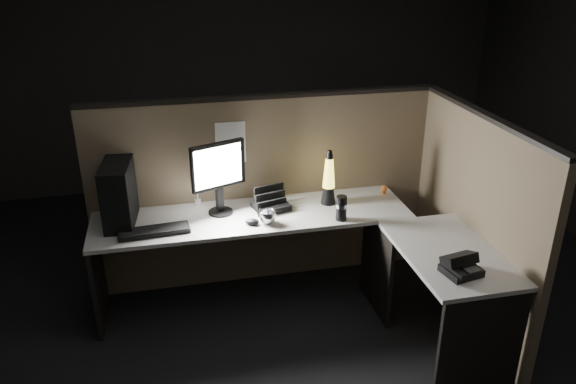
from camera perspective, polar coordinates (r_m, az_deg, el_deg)
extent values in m
plane|color=black|center=(4.01, 0.28, -15.24)|extent=(6.00, 6.00, 0.00)
plane|color=#282623|center=(6.19, -6.07, 12.72)|extent=(6.00, 0.00, 6.00)
cube|color=brown|center=(4.40, -2.40, -0.03)|extent=(2.66, 0.06, 1.50)
cube|color=brown|center=(4.14, 18.26, -2.93)|extent=(0.06, 1.66, 1.50)
cube|color=#B1AEA7|center=(4.10, -3.62, -2.48)|extent=(2.30, 0.60, 0.03)
cube|color=#B1AEA7|center=(3.77, 16.07, -5.95)|extent=(0.60, 1.00, 0.03)
cube|color=black|center=(4.28, -18.75, -8.22)|extent=(0.03, 0.55, 0.70)
cube|color=black|center=(3.63, 18.98, -14.58)|extent=(0.55, 0.03, 0.70)
cube|color=black|center=(4.23, 8.99, -7.51)|extent=(0.03, 0.55, 0.70)
cube|color=black|center=(4.05, -16.82, -0.19)|extent=(0.23, 0.44, 0.44)
cylinder|color=black|center=(4.14, -6.86, -2.02)|extent=(0.18, 0.18, 0.01)
cube|color=black|center=(4.11, -6.96, -0.56)|extent=(0.06, 0.06, 0.20)
cube|color=black|center=(4.01, -7.13, 2.70)|extent=(0.40, 0.19, 0.34)
cube|color=white|center=(3.99, -7.10, 2.59)|extent=(0.34, 0.14, 0.29)
cube|color=black|center=(3.94, -13.45, -3.90)|extent=(0.49, 0.20, 0.02)
ellipsoid|color=black|center=(3.95, -3.66, -3.02)|extent=(0.12, 0.10, 0.04)
cube|color=white|center=(4.30, -9.12, -1.01)|extent=(0.04, 0.06, 0.03)
cylinder|color=white|center=(4.25, -9.22, 0.41)|extent=(0.01, 0.01, 0.20)
cylinder|color=white|center=(4.15, -9.25, 1.31)|extent=(0.01, 0.13, 0.01)
sphere|color=white|center=(4.08, -9.16, 0.84)|extent=(0.05, 0.05, 0.05)
cube|color=black|center=(4.16, -1.74, -1.43)|extent=(0.29, 0.27, 0.05)
cube|color=black|center=(4.12, -1.66, -1.14)|extent=(0.24, 0.08, 0.09)
cube|color=black|center=(4.20, -1.94, -0.07)|extent=(0.24, 0.08, 0.16)
cone|color=black|center=(4.25, 4.12, -0.30)|extent=(0.11, 0.11, 0.13)
cone|color=yellow|center=(4.18, 4.19, 1.96)|extent=(0.09, 0.09, 0.23)
sphere|color=#9C6016|center=(4.21, 4.16, 1.04)|extent=(0.05, 0.05, 0.05)
sphere|color=#9C6016|center=(4.17, 4.19, 2.09)|extent=(0.03, 0.03, 0.03)
cone|color=black|center=(4.13, 4.25, 3.82)|extent=(0.06, 0.06, 0.06)
cylinder|color=black|center=(3.99, 5.44, -1.63)|extent=(0.08, 0.08, 0.18)
imported|color=silver|center=(3.94, -2.06, -2.58)|extent=(0.14, 0.14, 0.09)
sphere|color=orange|center=(4.47, 9.72, 0.33)|extent=(0.05, 0.05, 0.05)
cube|color=white|center=(4.18, -5.84, 4.98)|extent=(0.22, 0.00, 0.32)
cube|color=black|center=(3.53, 17.18, -7.62)|extent=(0.24, 0.22, 0.05)
cube|color=black|center=(3.53, 17.00, -6.58)|extent=(0.23, 0.16, 0.10)
cube|color=black|center=(3.45, 16.66, -7.76)|extent=(0.07, 0.16, 0.03)
cube|color=#3F3F42|center=(3.52, 18.08, -7.37)|extent=(0.11, 0.11, 0.00)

